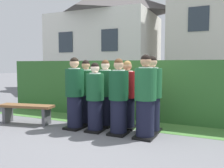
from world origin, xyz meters
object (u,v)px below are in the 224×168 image
at_px(student_rear_row_0, 86,94).
at_px(student_rear_row_1, 105,95).
at_px(student_front_row_0, 75,95).
at_px(student_front_row_1, 95,99).
at_px(student_rear_row_3, 152,96).
at_px(wooden_bench, 26,110).
at_px(student_in_red_blazer, 127,96).
at_px(student_front_row_2, 119,99).
at_px(student_front_row_3, 145,99).

xyz_separation_m(student_rear_row_0, student_rear_row_1, (0.54, -0.01, 0.00)).
distance_m(student_front_row_0, student_rear_row_0, 0.49).
distance_m(student_front_row_1, student_rear_row_3, 1.25).
height_order(student_front_row_1, student_rear_row_1, student_rear_row_1).
bearing_deg(student_rear_row_0, student_front_row_1, -43.44).
height_order(student_rear_row_1, wooden_bench, student_rear_row_1).
bearing_deg(student_in_red_blazer, wooden_bench, -165.48).
xyz_separation_m(student_front_row_0, student_front_row_1, (0.54, -0.01, -0.06)).
height_order(student_rear_row_0, wooden_bench, student_rear_row_0).
bearing_deg(student_rear_row_0, student_front_row_2, -24.18).
xyz_separation_m(student_front_row_2, student_rear_row_3, (0.59, 0.46, 0.03)).
xyz_separation_m(student_rear_row_3, wooden_bench, (-3.04, -0.59, -0.45)).
bearing_deg(student_rear_row_3, wooden_bench, -169.07).
bearing_deg(student_front_row_2, student_rear_row_1, 138.60).
height_order(student_in_red_blazer, wooden_bench, student_in_red_blazer).
relative_size(student_front_row_0, student_front_row_1, 1.08).
relative_size(student_front_row_1, student_front_row_3, 0.91).
xyz_separation_m(student_front_row_3, wooden_bench, (-3.04, -0.12, -0.45)).
bearing_deg(student_front_row_1, student_front_row_0, 178.98).
bearing_deg(student_in_red_blazer, student_front_row_3, -41.59).
height_order(student_front_row_3, student_rear_row_1, student_front_row_3).
bearing_deg(student_rear_row_0, student_front_row_0, -91.49).
distance_m(student_front_row_1, student_front_row_3, 1.15).
height_order(student_front_row_1, wooden_bench, student_front_row_1).
distance_m(student_front_row_1, student_rear_row_1, 0.49).
distance_m(student_front_row_0, student_rear_row_3, 1.75).
bearing_deg(student_front_row_2, student_front_row_0, 179.95).
relative_size(student_front_row_2, wooden_bench, 1.12).
bearing_deg(student_rear_row_1, student_rear_row_0, 179.21).
bearing_deg(student_front_row_1, student_front_row_2, 0.87).
relative_size(student_front_row_1, student_in_red_blazer, 0.97).
relative_size(student_front_row_3, student_rear_row_1, 1.05).
xyz_separation_m(student_in_red_blazer, student_rear_row_3, (0.59, -0.05, 0.05)).
bearing_deg(student_front_row_3, wooden_bench, -177.79).
height_order(student_front_row_2, wooden_bench, student_front_row_2).
relative_size(student_front_row_2, student_rear_row_1, 1.01).
xyz_separation_m(student_front_row_0, student_rear_row_0, (0.01, 0.49, -0.03)).
height_order(student_front_row_1, student_rear_row_3, student_rear_row_3).
relative_size(student_front_row_3, student_rear_row_3, 1.01).
bearing_deg(student_rear_row_3, student_front_row_1, -158.02).
bearing_deg(student_front_row_1, wooden_bench, -176.30).
xyz_separation_m(student_rear_row_1, student_in_red_blazer, (0.55, 0.03, -0.01)).
relative_size(student_front_row_1, student_rear_row_1, 0.96).
bearing_deg(student_front_row_1, student_rear_row_1, 87.97).
xyz_separation_m(student_rear_row_0, student_in_red_blazer, (1.09, 0.02, -0.01)).
height_order(student_rear_row_0, student_rear_row_1, student_rear_row_1).
bearing_deg(student_front_row_2, student_in_red_blazer, 89.58).
bearing_deg(student_front_row_3, student_in_red_blazer, 138.41).
xyz_separation_m(student_front_row_0, student_front_row_2, (1.10, -0.00, -0.02)).
height_order(student_front_row_0, student_rear_row_0, student_front_row_0).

